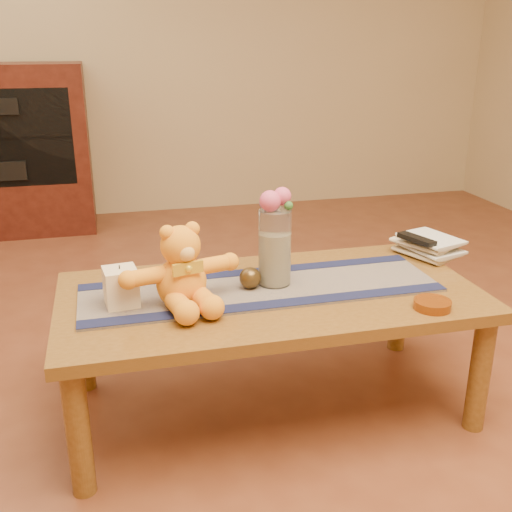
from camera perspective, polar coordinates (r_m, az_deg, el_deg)
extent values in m
plane|color=brown|center=(2.25, 1.27, -13.91)|extent=(5.50, 5.50, 0.00)
plane|color=tan|center=(4.58, -8.34, 20.91)|extent=(5.50, 0.00, 5.50)
cube|color=brown|center=(2.04, 1.36, -3.84)|extent=(1.40, 0.70, 0.04)
cylinder|color=brown|center=(1.85, -16.39, -15.63)|extent=(0.07, 0.07, 0.41)
cylinder|color=brown|center=(2.17, 20.32, -10.40)|extent=(0.07, 0.07, 0.41)
cylinder|color=brown|center=(2.34, -16.05, -7.50)|extent=(0.07, 0.07, 0.41)
cylinder|color=brown|center=(2.60, 13.33, -4.40)|extent=(0.07, 0.07, 0.41)
cube|color=#191740|center=(2.05, 0.48, -3.05)|extent=(1.20, 0.36, 0.01)
cube|color=#14183C|center=(1.92, 1.59, -4.54)|extent=(1.20, 0.07, 0.00)
cube|color=#14183C|center=(2.18, -0.51, -1.49)|extent=(1.20, 0.07, 0.00)
cube|color=#F9DFB7|center=(1.94, -12.59, -2.84)|extent=(0.11, 0.11, 0.12)
cylinder|color=black|center=(1.92, -12.74, -1.02)|extent=(0.00, 0.00, 0.01)
cylinder|color=silver|center=(2.03, 1.77, 0.80)|extent=(0.11, 0.11, 0.26)
cylinder|color=beige|center=(2.05, 1.76, -0.23)|extent=(0.09, 0.09, 0.18)
sphere|color=#D74C7B|center=(1.97, 1.34, 5.20)|extent=(0.07, 0.07, 0.07)
sphere|color=#D74C7B|center=(1.99, 2.48, 5.66)|extent=(0.06, 0.06, 0.06)
sphere|color=#5557B8|center=(2.02, 1.82, 5.37)|extent=(0.04, 0.04, 0.04)
sphere|color=#5557B8|center=(2.00, 0.83, 4.98)|extent=(0.04, 0.04, 0.04)
sphere|color=#33662D|center=(1.98, 3.09, 4.75)|extent=(0.03, 0.03, 0.03)
sphere|color=#483418|center=(2.03, -0.55, -2.07)|extent=(0.10, 0.10, 0.07)
imported|color=beige|center=(2.40, 14.55, -0.06)|extent=(0.24, 0.27, 0.02)
imported|color=beige|center=(2.39, 14.74, 0.36)|extent=(0.21, 0.26, 0.02)
imported|color=beige|center=(2.38, 14.48, 0.79)|extent=(0.25, 0.27, 0.02)
imported|color=beige|center=(2.38, 14.77, 1.23)|extent=(0.22, 0.26, 0.02)
cube|color=black|center=(2.37, 14.88, 1.56)|extent=(0.10, 0.17, 0.02)
cylinder|color=#BF5914|center=(1.98, 16.27, -4.40)|extent=(0.12, 0.12, 0.03)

